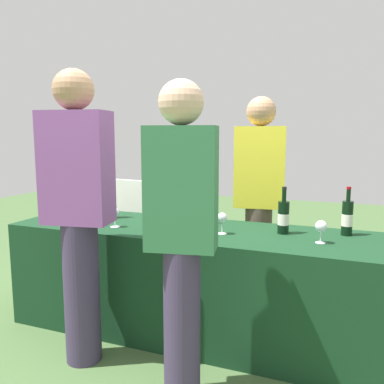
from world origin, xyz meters
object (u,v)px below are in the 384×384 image
at_px(guest_1, 182,230).
at_px(wine_bottle_1, 174,207).
at_px(wine_bottle_4, 347,218).
at_px(guest_0, 78,207).
at_px(wine_bottle_0, 110,202).
at_px(wine_bottle_3, 283,217).
at_px(wine_glass_1, 222,219).
at_px(wine_bottle_2, 197,207).
at_px(wine_glass_0, 115,213).
at_px(menu_board, 137,229).
at_px(server_pouring, 259,195).
at_px(wine_glass_2, 321,227).

bearing_deg(guest_1, wine_bottle_1, 105.02).
relative_size(wine_bottle_4, guest_0, 0.18).
bearing_deg(wine_bottle_1, wine_bottle_4, 3.61).
height_order(wine_bottle_0, wine_bottle_1, wine_bottle_1).
relative_size(wine_bottle_3, wine_bottle_4, 0.98).
xyz_separation_m(wine_bottle_4, wine_glass_1, (-0.74, -0.26, -0.01)).
distance_m(wine_bottle_2, wine_bottle_4, 0.99).
relative_size(wine_bottle_3, wine_glass_0, 2.22).
relative_size(wine_bottle_0, wine_glass_1, 2.29).
xyz_separation_m(wine_bottle_2, menu_board, (-0.88, 0.70, -0.39)).
height_order(server_pouring, menu_board, server_pouring).
xyz_separation_m(wine_bottle_4, menu_board, (-1.87, 0.65, -0.38)).
bearing_deg(menu_board, server_pouring, -5.91).
relative_size(wine_glass_0, server_pouring, 0.08).
relative_size(wine_bottle_0, server_pouring, 0.19).
xyz_separation_m(wine_bottle_2, guest_1, (0.23, -0.83, 0.04)).
xyz_separation_m(wine_bottle_4, wine_glass_0, (-1.48, -0.34, -0.02)).
relative_size(wine_bottle_0, wine_bottle_2, 0.95).
bearing_deg(wine_bottle_0, wine_bottle_3, -0.59).
xyz_separation_m(guest_0, menu_board, (-0.41, 1.41, -0.48)).
bearing_deg(wine_glass_0, menu_board, 111.47).
bearing_deg(wine_bottle_2, menu_board, 141.74).
relative_size(wine_bottle_1, wine_glass_2, 2.41).
xyz_separation_m(wine_bottle_3, menu_board, (-1.49, 0.75, -0.38)).
distance_m(wine_glass_1, wine_glass_2, 0.60).
height_order(wine_bottle_2, guest_0, guest_0).
relative_size(wine_glass_1, menu_board, 0.15).
relative_size(guest_1, menu_board, 1.74).
bearing_deg(menu_board, wine_glass_1, -31.66).
height_order(wine_bottle_1, guest_0, guest_0).
bearing_deg(wine_bottle_2, server_pouring, 49.07).
bearing_deg(wine_glass_2, wine_bottle_2, 166.12).
bearing_deg(wine_bottle_0, wine_bottle_4, 3.01).
distance_m(wine_glass_0, guest_0, 0.43).
distance_m(wine_bottle_0, wine_bottle_3, 1.30).
xyz_separation_m(wine_bottle_2, wine_bottle_4, (0.99, 0.05, -0.01)).
distance_m(wine_glass_0, wine_glass_1, 0.75).
relative_size(wine_bottle_2, wine_glass_0, 2.46).
bearing_deg(menu_board, wine_glass_0, -61.44).
xyz_separation_m(server_pouring, menu_board, (-1.24, 0.29, -0.43)).
distance_m(wine_bottle_4, guest_0, 1.65).
height_order(wine_bottle_2, wine_glass_1, wine_bottle_2).
bearing_deg(wine_bottle_3, guest_0, -148.83).
distance_m(wine_bottle_3, wine_glass_0, 1.13).
relative_size(wine_bottle_1, menu_board, 0.35).
relative_size(wine_bottle_3, guest_1, 0.19).
bearing_deg(wine_glass_0, wine_bottle_4, 12.97).
bearing_deg(guest_0, wine_glass_1, 24.24).
bearing_deg(server_pouring, wine_glass_1, 72.44).
xyz_separation_m(wine_bottle_2, server_pouring, (0.36, 0.41, 0.04)).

